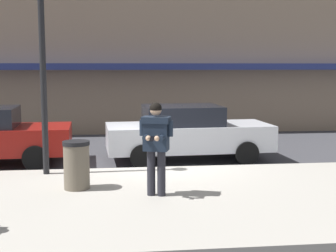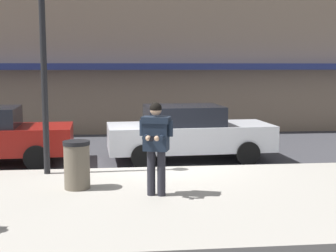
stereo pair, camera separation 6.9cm
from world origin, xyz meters
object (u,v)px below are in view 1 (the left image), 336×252
man_texting_on_phone (156,139)px  parked_sedan_mid (187,132)px  street_lamp_post (42,43)px  trash_bin (77,165)px

man_texting_on_phone → parked_sedan_mid: bearing=72.8°
man_texting_on_phone → street_lamp_post: size_ratio=0.37×
street_lamp_post → trash_bin: (0.81, -1.43, -2.51)m
parked_sedan_mid → street_lamp_post: street_lamp_post is taller
man_texting_on_phone → street_lamp_post: street_lamp_post is taller
trash_bin → street_lamp_post: bearing=119.5°
street_lamp_post → man_texting_on_phone: bearing=-41.9°
trash_bin → man_texting_on_phone: bearing=-24.1°
parked_sedan_mid → street_lamp_post: (-3.58, -1.83, 2.35)m
street_lamp_post → trash_bin: size_ratio=4.98×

